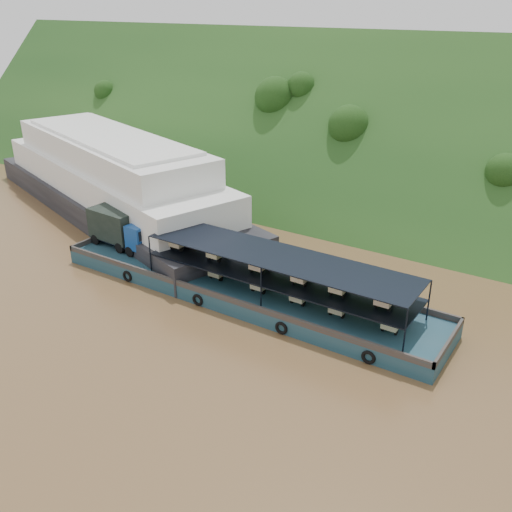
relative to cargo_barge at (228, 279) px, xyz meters
The scene contains 4 objects.
ground 4.30m from the cargo_barge, 20.78° to the right, with size 160.00×160.00×0.00m, color brown.
hillside 34.77m from the cargo_barge, 83.62° to the left, with size 140.00×28.00×28.00m, color #173C15.
cargo_barge is the anchor object (origin of this frame).
passenger_ferry 24.71m from the cargo_barge, 158.54° to the left, with size 47.05×25.09×9.27m.
Camera 1 is at (22.13, -33.84, 23.10)m, focal length 40.00 mm.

